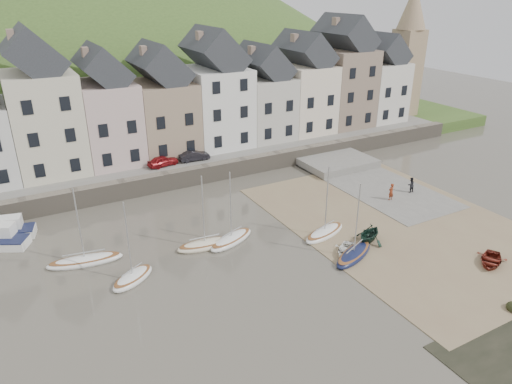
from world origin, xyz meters
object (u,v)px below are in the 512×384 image
sailboat_0 (85,261)px  car_right (194,156)px  rowboat_white (347,252)px  rowboat_red (491,260)px  rowboat_green (369,233)px  person_red (391,192)px  car_left (163,161)px  person_dark (411,185)px

sailboat_0 → car_right: (14.06, 12.98, 1.89)m
rowboat_white → rowboat_red: rowboat_white is taller
rowboat_green → person_red: 8.84m
rowboat_white → car_right: car_right is taller
rowboat_green → rowboat_red: (5.66, -6.91, -0.44)m
car_left → rowboat_red: bearing=-160.7°
sailboat_0 → car_left: (10.53, 12.98, 1.90)m
person_dark → car_left: bearing=-34.3°
rowboat_green → person_dark: 11.65m
rowboat_white → rowboat_red: size_ratio=1.01×
rowboat_white → rowboat_green: rowboat_green is taller
person_dark → car_right: bearing=-39.6°
person_dark → car_right: (-16.83, 15.20, 1.25)m
sailboat_0 → rowboat_red: bearing=-29.2°
rowboat_red → person_dark: 13.29m
sailboat_0 → rowboat_red: (26.31, -14.68, 0.11)m
sailboat_0 → rowboat_green: (20.65, -7.77, 0.55)m
car_right → rowboat_red: bearing=-153.9°
rowboat_green → rowboat_red: 8.95m
rowboat_white → car_left: size_ratio=0.93×
person_dark → car_left: 25.44m
rowboat_red → rowboat_white: bearing=-155.3°
rowboat_red → car_left: size_ratio=0.92×
rowboat_white → person_dark: size_ratio=1.95×
car_left → rowboat_white: bearing=-171.9°
rowboat_green → person_red: (7.21, 5.12, 0.15)m
rowboat_red → car_right: (-12.25, 27.66, 1.78)m
rowboat_green → rowboat_red: bearing=16.8°
rowboat_white → person_red: (10.09, 5.93, 0.59)m
rowboat_white → rowboat_green: 3.03m
rowboat_red → car_right: 30.31m
rowboat_red → car_left: 31.90m
person_dark → car_left: car_left is taller
rowboat_green → rowboat_red: size_ratio=0.95×
person_red → car_right: size_ratio=0.51×
person_dark → rowboat_green: bearing=30.9°
rowboat_red → person_red: person_red is taller
rowboat_white → rowboat_red: 10.50m
rowboat_red → person_dark: size_ratio=1.93×
rowboat_green → car_left: 23.13m
person_dark → sailboat_0: bearing=-1.6°
sailboat_0 → rowboat_white: size_ratio=2.08×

